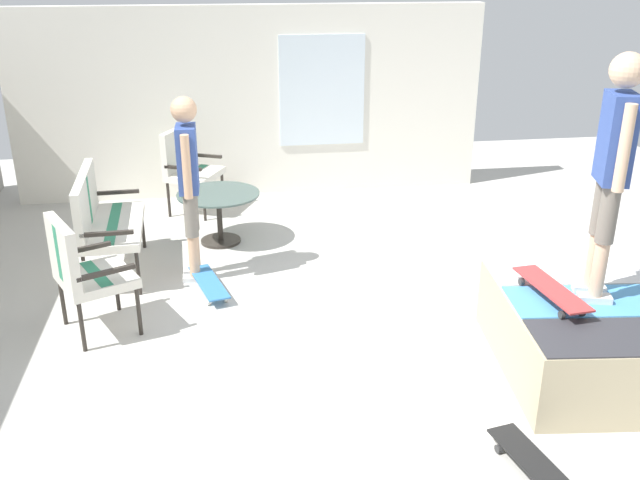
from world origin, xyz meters
The scene contains 12 objects.
ground_plane centered at (0.00, 0.00, -0.05)m, with size 12.00×12.00×0.10m, color beige.
house_facade centered at (3.80, 0.49, 1.21)m, with size 0.23×6.00×2.41m.
skate_ramp centered at (-0.96, -1.76, 0.29)m, with size 1.80×2.21×0.58m.
patio_bench centered at (1.42, 2.14, 0.62)m, with size 1.27×0.61×1.02m.
patio_chair_near_house centered at (3.17, 1.36, 0.61)m, with size 0.79×0.76×1.02m.
patio_chair_by_wall centered at (0.18, 2.13, 0.61)m, with size 0.80×0.76×1.02m.
patio_table centered at (2.06, 0.99, 0.40)m, with size 0.90×0.90×0.57m.
person_watching centered at (1.17, 1.25, 1.05)m, with size 0.48×0.25×1.79m.
person_skater centered at (-0.89, -1.74, 1.64)m, with size 0.47×0.31×1.79m.
skateboard_by_bench centered at (0.83, 1.13, 0.08)m, with size 0.82×0.40×0.10m.
skateboard_spare centered at (-2.07, -0.82, 0.08)m, with size 0.82×0.35×0.10m.
skateboard_on_ramp centered at (-0.90, -1.41, 0.67)m, with size 0.82×0.28×0.10m.
Camera 1 is at (-5.23, 0.98, 2.94)m, focal length 39.28 mm.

